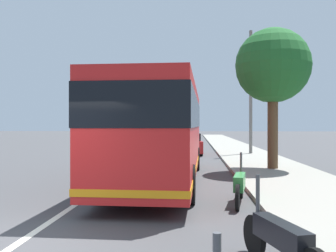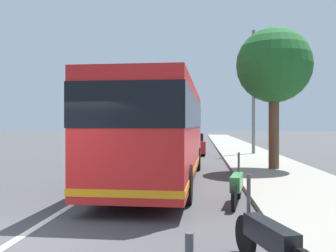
# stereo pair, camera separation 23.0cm
# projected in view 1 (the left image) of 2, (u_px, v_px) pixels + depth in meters

# --- Properties ---
(ground_plane) EXTENTS (220.00, 220.00, 0.00)m
(ground_plane) POSITION_uv_depth(u_px,v_px,m) (9.00, 249.00, 5.91)
(ground_plane) COLOR #424244
(sidewalk_curb) EXTENTS (110.00, 3.60, 0.14)m
(sidewalk_curb) POSITION_uv_depth(u_px,v_px,m) (274.00, 171.00, 15.43)
(sidewalk_curb) COLOR gray
(sidewalk_curb) RESTS_ON ground
(lane_divider_line) EXTENTS (110.00, 0.16, 0.01)m
(lane_divider_line) POSITION_uv_depth(u_px,v_px,m) (126.00, 171.00, 15.89)
(lane_divider_line) COLOR silver
(lane_divider_line) RESTS_ON ground
(coach_bus) EXTENTS (11.00, 2.81, 3.24)m
(coach_bus) POSITION_uv_depth(u_px,v_px,m) (161.00, 128.00, 12.86)
(coach_bus) COLOR red
(coach_bus) RESTS_ON ground
(motorcycle_angled) EXTENTS (2.12, 0.70, 1.26)m
(motorcycle_angled) POSITION_uv_depth(u_px,v_px,m) (280.00, 241.00, 4.86)
(motorcycle_angled) COLOR black
(motorcycle_angled) RESTS_ON ground
(motorcycle_mid_row) EXTENTS (2.15, 0.46, 1.26)m
(motorcycle_mid_row) POSITION_uv_depth(u_px,v_px,m) (240.00, 185.00, 9.32)
(motorcycle_mid_row) COLOR black
(motorcycle_mid_row) RESTS_ON ground
(car_oncoming) EXTENTS (4.44, 2.07, 1.43)m
(car_oncoming) POSITION_uv_depth(u_px,v_px,m) (187.00, 144.00, 25.07)
(car_oncoming) COLOR red
(car_oncoming) RESTS_ON ground
(car_far_distant) EXTENTS (4.48, 1.97, 1.39)m
(car_far_distant) POSITION_uv_depth(u_px,v_px,m) (153.00, 135.00, 46.04)
(car_far_distant) COLOR red
(car_far_distant) RESTS_ON ground
(roadside_tree_mid_block) EXTENTS (3.19, 3.19, 6.14)m
(roadside_tree_mid_block) POSITION_uv_depth(u_px,v_px,m) (273.00, 67.00, 15.76)
(roadside_tree_mid_block) COLOR brown
(roadside_tree_mid_block) RESTS_ON ground
(utility_pole) EXTENTS (0.21, 0.21, 8.17)m
(utility_pole) POSITION_uv_depth(u_px,v_px,m) (251.00, 93.00, 24.07)
(utility_pole) COLOR slate
(utility_pole) RESTS_ON ground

